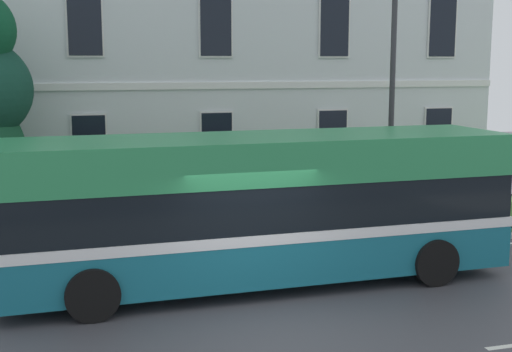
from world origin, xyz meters
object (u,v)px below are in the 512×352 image
(single_decker_bus, at_px, (259,207))
(litter_bin, at_px, (468,206))
(georgian_townhouse, at_px, (183,1))
(street_lamp_post, at_px, (392,90))

(single_decker_bus, distance_m, litter_bin, 7.31)
(georgian_townhouse, height_order, single_decker_bus, georgian_townhouse)
(georgian_townhouse, xyz_separation_m, litter_bin, (5.93, -9.70, -6.02))
(street_lamp_post, relative_size, litter_bin, 6.04)
(single_decker_bus, xyz_separation_m, street_lamp_post, (4.30, 2.83, 2.18))
(georgian_townhouse, height_order, litter_bin, georgian_townhouse)
(litter_bin, bearing_deg, single_decker_bus, -156.85)
(georgian_townhouse, bearing_deg, street_lamp_post, -69.88)
(street_lamp_post, distance_m, litter_bin, 3.92)
(litter_bin, bearing_deg, georgian_townhouse, 121.44)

